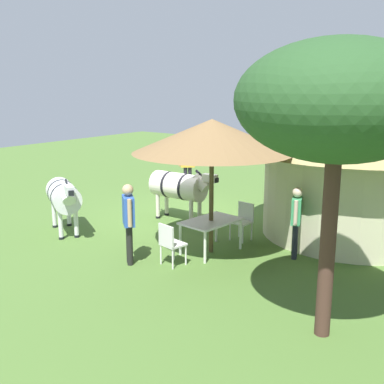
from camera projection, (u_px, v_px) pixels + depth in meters
ground_plane at (184, 220)px, 13.03m from camera, size 36.00×36.00×0.00m
thatched_hut at (356, 143)px, 11.29m from camera, size 5.61×5.61×4.09m
shade_umbrella at (212, 136)px, 9.94m from camera, size 3.44×3.44×2.97m
patio_dining_table at (211, 224)px, 10.38m from camera, size 1.43×1.02×0.74m
patio_chair_near_lawn at (170, 242)px, 9.62m from camera, size 0.49×0.51×0.90m
patio_chair_near_hut at (243, 219)px, 11.27m from camera, size 0.47×0.48×0.90m
guest_beside_umbrella at (129, 217)px, 9.61m from camera, size 0.46×0.49×1.71m
guest_behind_table at (296, 216)px, 9.94m from camera, size 0.54×0.33×1.58m
standing_watcher at (188, 162)px, 16.16m from camera, size 0.49×0.50×1.77m
zebra_nearest_camera at (180, 187)px, 12.75m from camera, size 0.72×2.22×1.49m
zebra_by_umbrella at (64, 196)px, 11.68m from camera, size 1.30×1.87×1.49m
acacia_tree_left_background at (338, 102)px, 6.29m from camera, size 2.81×2.81×4.32m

